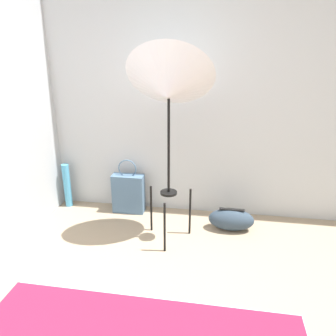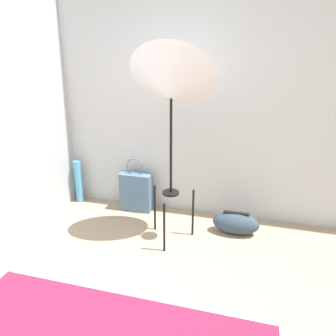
{
  "view_description": "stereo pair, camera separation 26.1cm",
  "coord_description": "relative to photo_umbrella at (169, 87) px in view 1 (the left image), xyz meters",
  "views": [
    {
      "loc": [
        0.28,
        -1.04,
        1.67
      ],
      "look_at": [
        -0.11,
        1.37,
        0.76
      ],
      "focal_mm": 35.0,
      "sensor_mm": 36.0,
      "label": 1
    },
    {
      "loc": [
        0.54,
        -0.99,
        1.67
      ],
      "look_at": [
        -0.11,
        1.37,
        0.76
      ],
      "focal_mm": 35.0,
      "sensor_mm": 36.0,
      "label": 2
    }
  ],
  "objects": [
    {
      "name": "tote_bag",
      "position": [
        -0.5,
        0.45,
        -1.15
      ],
      "size": [
        0.33,
        0.13,
        0.59
      ],
      "color": "slate",
      "rests_on": "ground_plane"
    },
    {
      "name": "duffel_bag",
      "position": [
        0.57,
        0.24,
        -1.26
      ],
      "size": [
        0.43,
        0.21,
        0.22
      ],
      "color": "#2D3D4C",
      "rests_on": "ground_plane"
    },
    {
      "name": "wall_back",
      "position": [
        0.13,
        0.61,
        -0.07
      ],
      "size": [
        8.0,
        0.05,
        2.6
      ],
      "color": "#B7BCC1",
      "rests_on": "ground_plane"
    },
    {
      "name": "photo_umbrella",
      "position": [
        0.0,
        0.0,
        0.0
      ],
      "size": [
        0.72,
        0.66,
        1.72
      ],
      "color": "black",
      "rests_on": "ground_plane"
    },
    {
      "name": "paper_roll",
      "position": [
        -1.2,
        0.47,
        -1.12
      ],
      "size": [
        0.08,
        0.08,
        0.49
      ],
      "color": "#4CA3D1",
      "rests_on": "ground_plane"
    }
  ]
}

